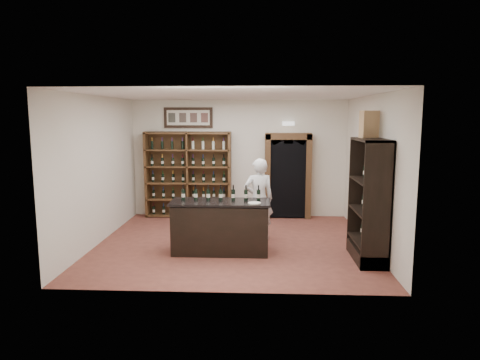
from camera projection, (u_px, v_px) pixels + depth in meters
name	position (u px, v px, depth m)	size (l,w,h in m)	color
floor	(233.00, 243.00, 8.80)	(5.50, 5.50, 0.00)	brown
ceiling	(233.00, 95.00, 8.36)	(5.50, 5.50, 0.00)	white
wall_back	(239.00, 159.00, 11.05)	(5.50, 0.04, 3.00)	silver
wall_left	(98.00, 170.00, 8.71)	(0.04, 5.00, 3.00)	silver
wall_right	(371.00, 172.00, 8.45)	(0.04, 5.00, 3.00)	silver
wine_shelf	(188.00, 175.00, 11.01)	(2.20, 0.38, 2.20)	#52301C
framed_picture	(188.00, 118.00, 10.93)	(1.25, 0.04, 0.52)	black
arched_doorway	(288.00, 174.00, 10.88)	(1.17, 0.35, 2.17)	black
emergency_light	(288.00, 124.00, 10.78)	(0.30, 0.10, 0.10)	white
tasting_counter	(221.00, 227.00, 8.15)	(1.88, 0.78, 1.00)	black
counter_bottle_0	(183.00, 194.00, 8.16)	(0.07, 0.07, 0.30)	black
counter_bottle_1	(196.00, 195.00, 8.15)	(0.07, 0.07, 0.30)	black
counter_bottle_2	(208.00, 195.00, 8.14)	(0.07, 0.07, 0.30)	black
counter_bottle_3	(221.00, 195.00, 8.13)	(0.07, 0.07, 0.30)	black
counter_bottle_4	(233.00, 195.00, 8.12)	(0.07, 0.07, 0.30)	black
counter_bottle_5	(246.00, 195.00, 8.11)	(0.07, 0.07, 0.30)	black
counter_bottle_6	(259.00, 195.00, 8.10)	(0.07, 0.07, 0.30)	black
side_cabinet	(370.00, 219.00, 7.68)	(0.48, 1.20, 2.20)	black
shopkeeper	(259.00, 199.00, 8.99)	(0.63, 0.41, 1.72)	white
plate	(254.00, 203.00, 7.83)	(0.24, 0.24, 0.02)	beige
wine_crate	(369.00, 124.00, 7.77)	(0.35, 0.14, 0.49)	tan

